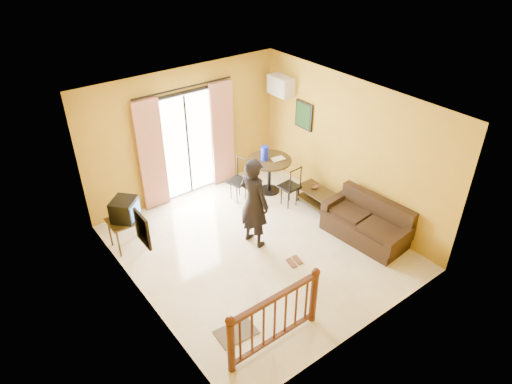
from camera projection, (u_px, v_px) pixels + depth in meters
ground at (258, 247)px, 8.56m from camera, size 5.00×5.00×0.00m
room_shell at (258, 168)px, 7.65m from camera, size 5.00×5.00×5.00m
balcony_door at (188, 144)px, 9.56m from camera, size 2.25×0.14×2.46m
tv_table at (125, 223)px, 8.32m from camera, size 0.61×0.51×0.61m
television at (125, 209)px, 8.18m from camera, size 0.60×0.60×0.40m
picture_left at (143, 229)px, 6.47m from camera, size 0.05×0.42×0.52m
dining_table at (269, 166)px, 9.90m from camera, size 0.96×0.96×0.80m
water_jug at (265, 153)px, 9.72m from camera, size 0.17×0.17×0.31m
serving_tray at (278, 159)px, 9.82m from camera, size 0.31×0.22×0.02m
dining_chairs at (263, 202)px, 9.87m from camera, size 1.19×1.28×0.95m
air_conditioner at (280, 86)px, 9.79m from camera, size 0.31×0.60×0.40m
botanical_print at (304, 115)px, 9.68m from camera, size 0.05×0.50×0.60m
coffee_table at (317, 195)px, 9.63m from camera, size 0.47×0.84×0.38m
bowl at (314, 187)px, 9.60m from camera, size 0.19×0.19×0.05m
sofa at (367, 224)px, 8.67m from camera, size 0.92×1.76×0.81m
standing_person at (254, 203)px, 8.23m from camera, size 0.53×0.71×1.78m
stair_balustrade at (275, 316)px, 6.39m from camera, size 1.63×0.13×1.04m
doormat at (236, 332)px, 6.85m from camera, size 0.63×0.45×0.02m
sandals at (294, 261)px, 8.19m from camera, size 0.29×0.26×0.03m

